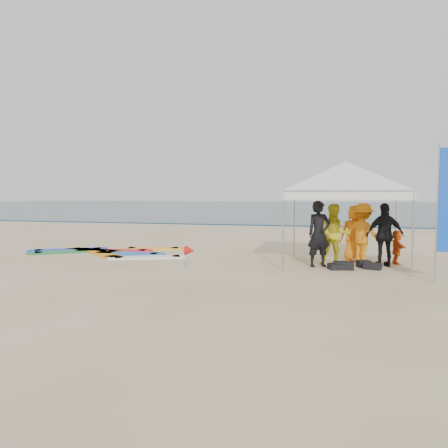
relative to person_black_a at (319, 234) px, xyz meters
The scene contains 13 objects.
ground 4.05m from the person_black_a, 139.51° to the right, with size 120.00×120.00×0.00m, color beige.
ocean 57.53m from the person_black_a, 92.98° to the left, with size 160.00×84.00×0.08m, color #0C2633.
shoreline_foam 15.96m from the person_black_a, 100.84° to the left, with size 160.00×1.20×0.01m, color silver.
person_black_a is the anchor object (origin of this frame).
person_yellow 0.58m from the person_black_a, 39.43° to the left, with size 0.89×0.69×1.83m, color yellow.
person_orange_a 1.55m from the person_black_a, 35.17° to the left, with size 1.19×0.69×1.85m, color orange.
person_black_b 1.93m from the person_black_a, 15.22° to the left, with size 1.09×0.45×1.86m, color black.
person_orange_b 1.72m from the person_black_a, 52.26° to the left, with size 0.87×0.57×1.78m, color orange.
person_seated 2.56m from the person_black_a, 25.50° to the left, with size 0.96×0.31×1.04m, color #DA4A13.
canopy_tent 2.34m from the person_black_a, 42.95° to the left, with size 4.69×4.69×3.54m.
marker_pennant 3.79m from the person_black_a, 163.17° to the right, with size 0.28×0.28×0.64m.
gear_pile 1.27m from the person_black_a, 11.70° to the right, with size 1.51×1.02×0.22m.
surfboard_spread 7.59m from the person_black_a, behind, with size 5.90×3.38×0.07m.
Camera 1 is at (3.43, -10.38, 2.14)m, focal length 35.00 mm.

